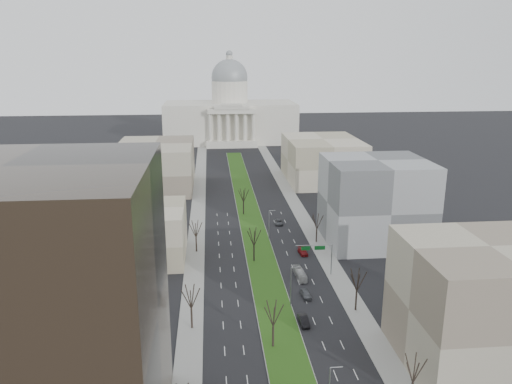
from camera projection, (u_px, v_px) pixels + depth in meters
ground at (249, 214)px, 169.69m from camera, size 600.00×600.00×0.00m
median at (250, 215)px, 168.70m from camera, size 8.00×222.03×0.20m
sidewalk_left at (196, 242)px, 144.12m from camera, size 5.00×330.00×0.15m
sidewalk_right at (315, 238)px, 147.24m from camera, size 5.00×330.00×0.15m
capitol at (230, 115)px, 308.92m from camera, size 80.00×46.00×55.00m
building_glass_tower at (22, 320)px, 63.17m from camera, size 34.00×30.00×40.00m
building_beige_left at (135, 234)px, 131.30m from camera, size 26.00×22.00×14.00m
building_tan_right at (482, 306)px, 85.25m from camera, size 26.00×24.00×22.00m
building_grey_right at (375, 201)px, 142.66m from camera, size 28.00×26.00×24.00m
building_far_left at (156, 165)px, 202.57m from camera, size 30.00×40.00×18.00m
building_far_right at (322, 160)px, 213.61m from camera, size 30.00×40.00×18.00m
tree_left_mid at (191, 296)px, 97.19m from camera, size 5.40×5.40×9.72m
tree_left_far at (196, 228)px, 135.63m from camera, size 5.28×5.28×9.50m
tree_right_near at (414, 368)px, 75.39m from camera, size 5.16×5.16×9.29m
tree_right_mid at (357, 280)px, 104.06m from camera, size 5.52×5.52×9.94m
tree_right_far at (317, 221)px, 142.61m from camera, size 5.04×5.04×9.07m
tree_median_a at (273, 313)px, 90.87m from camera, size 5.40×5.40×9.72m
tree_median_b at (254, 236)px, 129.26m from camera, size 5.40×5.40×9.72m
tree_median_c at (243, 195)px, 167.65m from camera, size 5.40×5.40×9.72m
streetlamp_median_b at (291, 286)px, 106.36m from camera, size 1.90×0.20×9.16m
streetlamp_median_c at (269, 225)px, 144.75m from camera, size 1.90×0.20×9.16m
mast_arm_signs at (321, 252)px, 121.31m from camera, size 9.12×0.24×8.09m
car_grey_near at (306, 294)px, 111.54m from camera, size 2.28×4.74×1.56m
car_black at (304, 320)px, 100.48m from camera, size 1.91×4.97×1.62m
car_red at (303, 252)px, 135.75m from camera, size 2.49×5.16×1.45m
car_grey_far at (279, 222)px, 159.73m from camera, size 2.65×5.15×1.39m
box_van at (300, 274)px, 121.22m from camera, size 2.34×7.70×2.11m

